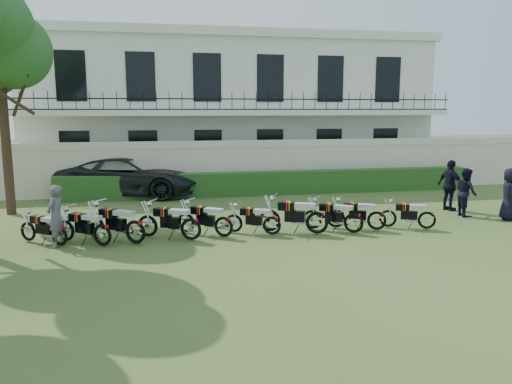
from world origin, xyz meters
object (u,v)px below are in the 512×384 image
(suv, at_px, (130,176))
(officer_5, at_px, (450,185))
(motorcycle_9, at_px, (427,216))
(officer_3, at_px, (509,194))
(motorcycle_7, at_px, (354,218))
(motorcycle_4, at_px, (224,222))
(motorcycle_8, at_px, (377,216))
(inspector, at_px, (56,216))
(motorcycle_3, at_px, (191,224))
(motorcycle_1, at_px, (102,230))
(motorcycle_5, at_px, (272,221))
(motorcycle_2, at_px, (135,226))
(motorcycle_6, at_px, (317,217))
(officer_4, at_px, (466,192))
(motorcycle_0, at_px, (59,231))

(suv, height_order, officer_5, officer_5)
(motorcycle_9, bearing_deg, officer_3, -54.20)
(motorcycle_7, distance_m, officer_5, 5.41)
(motorcycle_4, relative_size, suv, 0.26)
(motorcycle_8, height_order, motorcycle_9, motorcycle_8)
(motorcycle_7, bearing_deg, inspector, 123.82)
(motorcycle_8, xyz_separation_m, officer_5, (3.92, 2.34, 0.47))
(motorcycle_4, height_order, motorcycle_7, motorcycle_4)
(motorcycle_3, height_order, motorcycle_8, motorcycle_3)
(motorcycle_1, distance_m, motorcycle_5, 4.76)
(motorcycle_1, bearing_deg, motorcycle_2, -53.21)
(motorcycle_5, bearing_deg, officer_3, -60.21)
(motorcycle_2, distance_m, motorcycle_7, 6.31)
(motorcycle_4, height_order, motorcycle_6, motorcycle_6)
(motorcycle_1, distance_m, inspector, 1.27)
(officer_5, bearing_deg, officer_4, 164.76)
(motorcycle_8, xyz_separation_m, motorcycle_9, (1.58, -0.17, -0.03))
(motorcycle_2, xyz_separation_m, officer_4, (11.05, 1.57, 0.32))
(suv, xyz_separation_m, officer_3, (12.60, -7.37, 0.04))
(motorcycle_2, relative_size, motorcycle_6, 0.89)
(motorcycle_0, relative_size, motorcycle_5, 0.92)
(motorcycle_5, bearing_deg, suv, 55.55)
(officer_3, bearing_deg, motorcycle_9, 120.98)
(motorcycle_4, height_order, inspector, inspector)
(motorcycle_3, height_order, officer_3, officer_3)
(motorcycle_6, xyz_separation_m, officer_4, (5.85, 1.50, 0.31))
(motorcycle_4, relative_size, inspector, 0.93)
(motorcycle_1, xyz_separation_m, motorcycle_6, (6.07, 0.10, 0.05))
(motorcycle_0, height_order, motorcycle_6, motorcycle_6)
(motorcycle_0, relative_size, motorcycle_1, 0.90)
(motorcycle_0, xyz_separation_m, motorcycle_8, (9.14, -0.02, 0.02))
(motorcycle_7, bearing_deg, motorcycle_5, 118.89)
(motorcycle_6, bearing_deg, motorcycle_2, 115.10)
(motorcycle_3, height_order, motorcycle_9, motorcycle_3)
(motorcycle_2, height_order, inspector, inspector)
(motorcycle_7, distance_m, suv, 10.62)
(inspector, bearing_deg, motorcycle_6, 109.48)
(motorcycle_2, xyz_separation_m, motorcycle_7, (6.31, -0.03, -0.05))
(motorcycle_1, distance_m, motorcycle_9, 9.59)
(motorcycle_0, relative_size, motorcycle_9, 0.90)
(motorcycle_9, bearing_deg, motorcycle_3, 113.18)
(motorcycle_2, bearing_deg, suv, 39.12)
(motorcycle_3, bearing_deg, motorcycle_0, 116.16)
(inspector, xyz_separation_m, officer_4, (13.12, 1.37, -0.00))
(motorcycle_2, distance_m, motorcycle_5, 3.89)
(motorcycle_0, distance_m, motorcycle_2, 2.01)
(motorcycle_9, bearing_deg, officer_5, -19.25)
(motorcycle_1, height_order, motorcycle_8, motorcycle_1)
(officer_3, relative_size, officer_5, 0.94)
(motorcycle_8, bearing_deg, motorcycle_1, 117.70)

